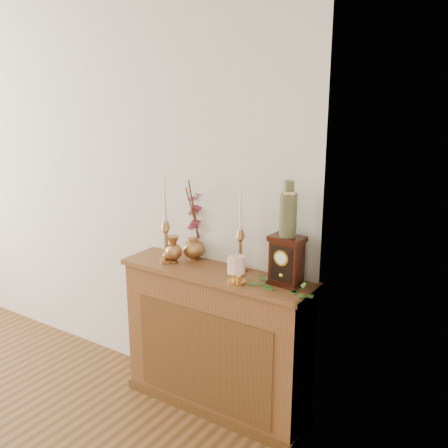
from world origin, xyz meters
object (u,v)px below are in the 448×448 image
Objects in this scene: bud_vase at (173,250)px; ginger_jar at (195,222)px; ceramic_vase at (288,212)px; candlestick_center at (240,243)px; candlestick_left at (166,235)px; mantel_clock at (286,261)px.

ginger_jar is (0.05, 0.16, 0.15)m from bud_vase.
ceramic_vase is (0.69, -0.09, 0.19)m from ginger_jar.
candlestick_center reaches higher than bud_vase.
candlestick_left is 0.10m from bud_vase.
candlestick_center is at bearing 174.94° from mantel_clock.
candlestick_left is at bearing -117.58° from ginger_jar.
candlestick_center is (0.46, 0.13, -0.01)m from candlestick_left.
mantel_clock is at bearing -7.69° from candlestick_center.
mantel_clock is (0.69, -0.10, -0.10)m from ginger_jar.
ginger_jar is at bearing 174.79° from mantel_clock.
ginger_jar is 0.71m from mantel_clock.
candlestick_left is 1.05× the size of ginger_jar.
ceramic_vase is (0.33, -0.04, 0.25)m from candlestick_center.
ceramic_vase is at bearing -7.63° from ginger_jar.
ceramic_vase is at bearing 90.00° from mantel_clock.
bud_vase is at bearing -174.76° from ceramic_vase.
candlestick_center reaches higher than ginger_jar.
ginger_jar is 1.85× the size of mantel_clock.
candlestick_center is 0.38m from ginger_jar.
candlestick_center reaches higher than mantel_clock.
bud_vase is (-0.42, -0.11, -0.09)m from candlestick_center.
ginger_jar is at bearing 172.03° from candlestick_center.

